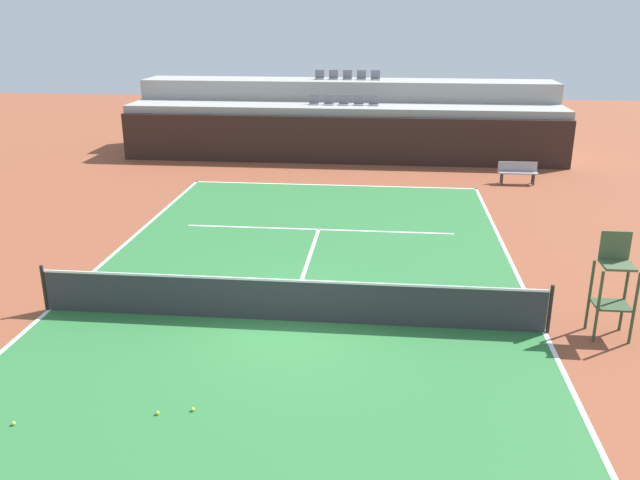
% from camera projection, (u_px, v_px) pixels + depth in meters
% --- Properties ---
extents(ground_plane, '(80.00, 80.00, 0.00)m').
position_uv_depth(ground_plane, '(288.00, 321.00, 14.38)').
color(ground_plane, brown).
extents(court_surface, '(11.00, 24.00, 0.01)m').
position_uv_depth(court_surface, '(288.00, 321.00, 14.38)').
color(court_surface, '#2D7238').
rests_on(court_surface, ground_plane).
extents(baseline_far, '(11.00, 0.10, 0.00)m').
position_uv_depth(baseline_far, '(333.00, 185.00, 25.61)').
color(baseline_far, white).
rests_on(baseline_far, court_surface).
extents(sideline_left, '(0.10, 24.00, 0.00)m').
position_uv_depth(sideline_left, '(50.00, 310.00, 14.90)').
color(sideline_left, white).
rests_on(sideline_left, court_surface).
extents(sideline_right, '(0.10, 24.00, 0.00)m').
position_uv_depth(sideline_right, '(545.00, 332.00, 13.85)').
color(sideline_right, white).
rests_on(sideline_right, court_surface).
extents(service_line_far, '(8.26, 0.10, 0.00)m').
position_uv_depth(service_line_far, '(319.00, 229.00, 20.39)').
color(service_line_far, white).
rests_on(service_line_far, court_surface).
extents(centre_service_line, '(0.10, 6.40, 0.00)m').
position_uv_depth(centre_service_line, '(306.00, 267.00, 17.38)').
color(centre_service_line, white).
rests_on(centre_service_line, court_surface).
extents(back_wall, '(19.73, 0.30, 2.07)m').
position_uv_depth(back_wall, '(341.00, 141.00, 28.96)').
color(back_wall, black).
rests_on(back_wall, ground_plane).
extents(stands_tier_lower, '(19.73, 2.40, 2.40)m').
position_uv_depth(stands_tier_lower, '(343.00, 132.00, 30.17)').
color(stands_tier_lower, '#9E9E99').
rests_on(stands_tier_lower, ground_plane).
extents(stands_tier_upper, '(19.73, 2.40, 3.29)m').
position_uv_depth(stands_tier_upper, '(347.00, 114.00, 32.28)').
color(stands_tier_upper, '#9E9E99').
rests_on(stands_tier_upper, ground_plane).
extents(seating_row_lower, '(3.15, 0.44, 0.44)m').
position_uv_depth(seating_row_lower, '(344.00, 102.00, 29.83)').
color(seating_row_lower, slate).
rests_on(seating_row_lower, stands_tier_lower).
extents(seating_row_upper, '(3.15, 0.44, 0.44)m').
position_uv_depth(seating_row_upper, '(347.00, 77.00, 31.79)').
color(seating_row_upper, slate).
rests_on(seating_row_upper, stands_tier_upper).
extents(tennis_net, '(11.08, 0.08, 1.07)m').
position_uv_depth(tennis_net, '(288.00, 300.00, 14.21)').
color(tennis_net, black).
rests_on(tennis_net, court_surface).
extents(umpire_chair, '(0.76, 0.66, 2.20)m').
position_uv_depth(umpire_chair, '(614.00, 282.00, 13.40)').
color(umpire_chair, '#334C2D').
rests_on(umpire_chair, ground_plane).
extents(player_bench, '(1.50, 0.40, 0.85)m').
position_uv_depth(player_bench, '(518.00, 171.00, 25.73)').
color(player_bench, '#99999E').
rests_on(player_bench, ground_plane).
extents(tennis_ball_0, '(0.07, 0.07, 0.07)m').
position_uv_depth(tennis_ball_0, '(193.00, 409.00, 11.11)').
color(tennis_ball_0, '#CCE033').
rests_on(tennis_ball_0, court_surface).
extents(tennis_ball_1, '(0.07, 0.07, 0.07)m').
position_uv_depth(tennis_ball_1, '(157.00, 413.00, 11.01)').
color(tennis_ball_1, '#CCE033').
rests_on(tennis_ball_1, court_surface).
extents(tennis_ball_2, '(0.07, 0.07, 0.07)m').
position_uv_depth(tennis_ball_2, '(13.00, 423.00, 10.73)').
color(tennis_ball_2, '#CCE033').
rests_on(tennis_ball_2, court_surface).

